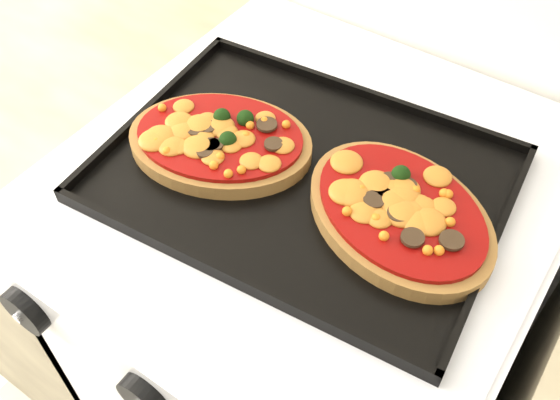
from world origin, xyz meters
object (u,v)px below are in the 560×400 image
Objects in this scene: pizza_left at (220,139)px; pizza_right at (400,212)px; stove at (305,342)px; baking_tray at (303,173)px.

pizza_left is 0.24m from pizza_right.
baking_tray is (-0.00, -0.03, 0.47)m from stove.
stove is at bearing 167.65° from pizza_right.
baking_tray is 0.11m from pizza_left.
pizza_left is at bearing -174.71° from pizza_right.
pizza_right is at bearing -5.56° from baking_tray.
baking_tray is at bearing 11.71° from pizza_left.
pizza_right reaches higher than pizza_left.
pizza_left reaches higher than baking_tray.
pizza_right is (0.13, -0.00, 0.02)m from baking_tray.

